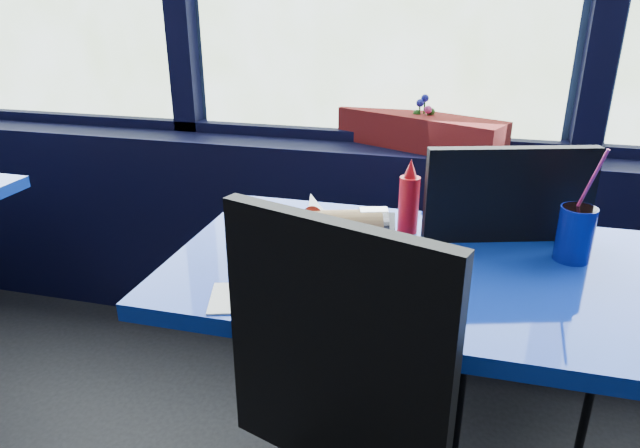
{
  "coord_description": "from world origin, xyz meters",
  "views": [
    {
      "loc": [
        0.37,
        0.77,
        1.35
      ],
      "look_at": [
        0.05,
        1.98,
        0.83
      ],
      "focal_mm": 32.0,
      "sensor_mm": 36.0,
      "label": 1
    }
  ],
  "objects_px": {
    "near_table": "(420,330)",
    "soda_cup": "(575,233)",
    "planter_box": "(419,131)",
    "chair_near_back": "(508,281)",
    "food_basket": "(325,238)",
    "flower_vase": "(422,133)",
    "ketchup_bottle": "(409,200)"
  },
  "relations": [
    {
      "from": "near_table",
      "to": "planter_box",
      "type": "relative_size",
      "value": 1.89
    },
    {
      "from": "chair_near_back",
      "to": "ketchup_bottle",
      "type": "height_order",
      "value": "chair_near_back"
    },
    {
      "from": "flower_vase",
      "to": "food_basket",
      "type": "bearing_deg",
      "value": -99.76
    },
    {
      "from": "near_table",
      "to": "ketchup_bottle",
      "type": "height_order",
      "value": "ketchup_bottle"
    },
    {
      "from": "food_basket",
      "to": "planter_box",
      "type": "bearing_deg",
      "value": 88.66
    },
    {
      "from": "ketchup_bottle",
      "to": "chair_near_back",
      "type": "bearing_deg",
      "value": 24.59
    },
    {
      "from": "near_table",
      "to": "chair_near_back",
      "type": "bearing_deg",
      "value": 54.98
    },
    {
      "from": "flower_vase",
      "to": "food_basket",
      "type": "xyz_separation_m",
      "value": [
        -0.15,
        -0.88,
        -0.07
      ]
    },
    {
      "from": "flower_vase",
      "to": "ketchup_bottle",
      "type": "distance_m",
      "value": 0.69
    },
    {
      "from": "planter_box",
      "to": "chair_near_back",
      "type": "bearing_deg",
      "value": -35.91
    },
    {
      "from": "chair_near_back",
      "to": "flower_vase",
      "type": "relative_size",
      "value": 5.0
    },
    {
      "from": "chair_near_back",
      "to": "soda_cup",
      "type": "height_order",
      "value": "soda_cup"
    },
    {
      "from": "planter_box",
      "to": "food_basket",
      "type": "bearing_deg",
      "value": -74.86
    },
    {
      "from": "planter_box",
      "to": "ketchup_bottle",
      "type": "bearing_deg",
      "value": -62.54
    },
    {
      "from": "near_table",
      "to": "planter_box",
      "type": "height_order",
      "value": "planter_box"
    },
    {
      "from": "flower_vase",
      "to": "soda_cup",
      "type": "xyz_separation_m",
      "value": [
        0.43,
        -0.77,
        -0.04
      ]
    },
    {
      "from": "chair_near_back",
      "to": "near_table",
      "type": "bearing_deg",
      "value": 37.93
    },
    {
      "from": "near_table",
      "to": "ketchup_bottle",
      "type": "distance_m",
      "value": 0.33
    },
    {
      "from": "planter_box",
      "to": "food_basket",
      "type": "relative_size",
      "value": 1.95
    },
    {
      "from": "near_table",
      "to": "food_basket",
      "type": "xyz_separation_m",
      "value": [
        -0.24,
        0.0,
        0.22
      ]
    },
    {
      "from": "near_table",
      "to": "soda_cup",
      "type": "bearing_deg",
      "value": 18.64
    },
    {
      "from": "chair_near_back",
      "to": "ketchup_bottle",
      "type": "distance_m",
      "value": 0.41
    },
    {
      "from": "near_table",
      "to": "ketchup_bottle",
      "type": "relative_size",
      "value": 5.97
    },
    {
      "from": "near_table",
      "to": "ketchup_bottle",
      "type": "bearing_deg",
      "value": 109.12
    },
    {
      "from": "chair_near_back",
      "to": "soda_cup",
      "type": "relative_size",
      "value": 3.54
    },
    {
      "from": "planter_box",
      "to": "flower_vase",
      "type": "bearing_deg",
      "value": 0.54
    },
    {
      "from": "chair_near_back",
      "to": "planter_box",
      "type": "relative_size",
      "value": 1.56
    },
    {
      "from": "chair_near_back",
      "to": "food_basket",
      "type": "xyz_separation_m",
      "value": [
        -0.47,
        -0.32,
        0.22
      ]
    },
    {
      "from": "near_table",
      "to": "food_basket",
      "type": "distance_m",
      "value": 0.33
    },
    {
      "from": "planter_box",
      "to": "soda_cup",
      "type": "distance_m",
      "value": 0.89
    },
    {
      "from": "planter_box",
      "to": "soda_cup",
      "type": "bearing_deg",
      "value": -36.11
    },
    {
      "from": "food_basket",
      "to": "near_table",
      "type": "bearing_deg",
      "value": 7.38
    }
  ]
}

